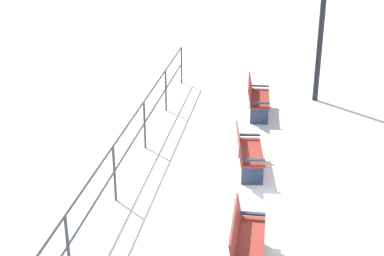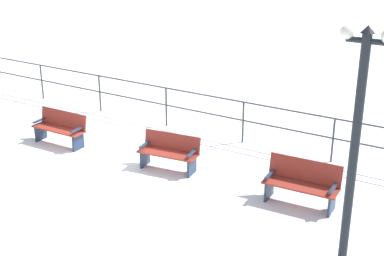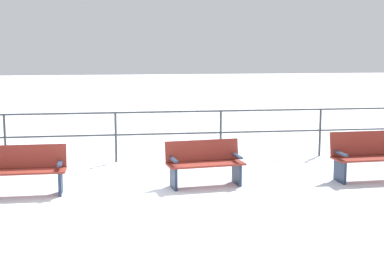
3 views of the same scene
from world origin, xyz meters
The scene contains 6 objects.
ground_plane centered at (0.00, 0.00, 0.00)m, with size 80.00×80.00×0.00m, color white.
bench_second centered at (0.00, -1.64, 0.45)m, with size 0.51×1.50×0.86m.
bench_third centered at (-0.18, 1.63, 0.43)m, with size 0.71×1.48×0.83m.
bench_fourth centered at (-0.15, 4.92, 0.47)m, with size 0.63×1.57×0.93m.
lamppost_middle centered at (1.44, 6.28, 2.53)m, with size 0.22×0.84×4.14m.
waterfront_railing centered at (-2.53, 0.00, 0.77)m, with size 0.05×14.46×1.14m.
Camera 2 is at (9.96, 8.32, 5.74)m, focal length 52.72 mm.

